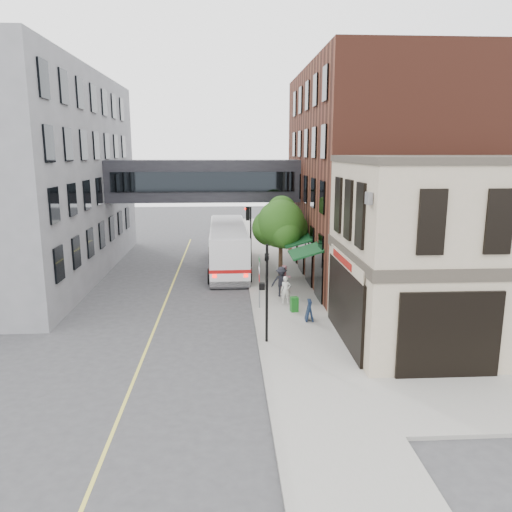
{
  "coord_description": "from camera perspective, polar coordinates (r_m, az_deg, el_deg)",
  "views": [
    {
      "loc": [
        -1.33,
        -19.38,
        8.66
      ],
      "look_at": [
        0.09,
        4.92,
        3.52
      ],
      "focal_mm": 35.0,
      "sensor_mm": 36.0,
      "label": 1
    }
  ],
  "objects": [
    {
      "name": "traffic_signal_near",
      "position": [
        22.18,
        1.17,
        -2.9
      ],
      "size": [
        0.44,
        0.22,
        4.6
      ],
      "color": "black",
      "rests_on": "sidewalk_main"
    },
    {
      "name": "traffic_signal_far",
      "position": [
        36.8,
        -0.82,
        3.62
      ],
      "size": [
        0.53,
        0.28,
        4.5
      ],
      "color": "black",
      "rests_on": "sidewalk_main"
    },
    {
      "name": "bus",
      "position": [
        37.15,
        -3.2,
        1.29
      ],
      "size": [
        3.06,
        12.03,
        3.23
      ],
      "color": "white",
      "rests_on": "ground"
    },
    {
      "name": "sandwich_board",
      "position": [
        25.71,
        6.11,
        -6.19
      ],
      "size": [
        0.42,
        0.63,
        1.08
      ],
      "primitive_type": "cube",
      "rotation": [
        0.0,
        0.0,
        -0.05
      ],
      "color": "#101C32",
      "rests_on": "sidewalk_main"
    },
    {
      "name": "brick_building",
      "position": [
        36.22,
        15.04,
        8.89
      ],
      "size": [
        13.76,
        18.0,
        14.0
      ],
      "color": "#522519",
      "rests_on": "ground"
    },
    {
      "name": "lane_marking",
      "position": [
        30.85,
        -10.06,
        -4.55
      ],
      "size": [
        0.12,
        40.0,
        0.01
      ],
      "primitive_type": "cube",
      "color": "#D8CC4C",
      "rests_on": "ground"
    },
    {
      "name": "pedestrian_b",
      "position": [
        30.65,
        3.32,
        -2.58
      ],
      "size": [
        0.99,
        0.9,
        1.68
      ],
      "primitive_type": "imported",
      "rotation": [
        0.0,
        0.0,
        0.39
      ],
      "color": "pink",
      "rests_on": "sidewalk_main"
    },
    {
      "name": "sidewalk_main",
      "position": [
        34.63,
        2.29,
        -2.43
      ],
      "size": [
        4.0,
        60.0,
        0.15
      ],
      "primitive_type": "cube",
      "color": "gray",
      "rests_on": "ground"
    },
    {
      "name": "street_sign_pole",
      "position": [
        27.28,
        0.39,
        -2.34
      ],
      "size": [
        0.08,
        0.75,
        3.0
      ],
      "color": "gray",
      "rests_on": "sidewalk_main"
    },
    {
      "name": "pedestrian_a",
      "position": [
        28.39,
        3.43,
        -3.89
      ],
      "size": [
        0.58,
        0.39,
        1.56
      ],
      "primitive_type": "imported",
      "rotation": [
        0.0,
        0.0,
        0.03
      ],
      "color": "silver",
      "rests_on": "sidewalk_main"
    },
    {
      "name": "corner_building",
      "position": [
        24.14,
        21.99,
        0.44
      ],
      "size": [
        10.19,
        8.12,
        8.45
      ],
      "color": "tan",
      "rests_on": "ground"
    },
    {
      "name": "street_tree",
      "position": [
        33.13,
        2.81,
        3.68
      ],
      "size": [
        3.8,
        3.2,
        5.6
      ],
      "color": "#382619",
      "rests_on": "sidewalk_main"
    },
    {
      "name": "newspaper_box",
      "position": [
        27.08,
        4.39,
        -5.53
      ],
      "size": [
        0.45,
        0.42,
        0.8
      ],
      "primitive_type": "cube",
      "rotation": [
        0.0,
        0.0,
        0.16
      ],
      "color": "#16611A",
      "rests_on": "sidewalk_main"
    },
    {
      "name": "skyway_bridge",
      "position": [
        37.48,
        -5.95,
        8.57
      ],
      "size": [
        14.0,
        3.18,
        3.0
      ],
      "color": "black",
      "rests_on": "ground"
    },
    {
      "name": "pedestrian_c",
      "position": [
        29.67,
        2.91,
        -2.94
      ],
      "size": [
        1.22,
        0.78,
        1.8
      ],
      "primitive_type": "imported",
      "rotation": [
        0.0,
        0.0,
        -0.1
      ],
      "color": "black",
      "rests_on": "sidewalk_main"
    },
    {
      "name": "ground",
      "position": [
        21.27,
        0.55,
        -12.09
      ],
      "size": [
        120.0,
        120.0,
        0.0
      ],
      "primitive_type": "plane",
      "color": "#38383A",
      "rests_on": "ground"
    }
  ]
}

